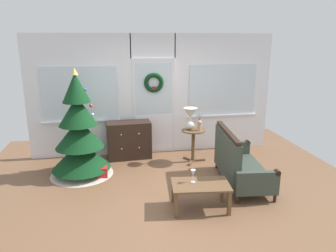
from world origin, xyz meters
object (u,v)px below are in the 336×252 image
Objects in this scene: christmas_tree at (80,138)px; settee_sofa at (237,163)px; coffee_table at (200,187)px; gift_box at (102,172)px; side_table at (193,139)px; table_lamp at (190,116)px; flower_vase at (199,125)px; wine_glass at (193,173)px; dresser_cabinet at (129,140)px.

christmas_tree reaches higher than settee_sofa.
coffee_table reaches higher than gift_box.
christmas_tree is 0.74m from gift_box.
side_table is (2.19, 0.26, -0.22)m from christmas_tree.
side_table is (-0.50, 1.12, 0.11)m from settee_sofa.
side_table is 1.92m from gift_box.
table_lamp reaches higher than flower_vase.
flower_vase is (0.16, -0.10, -0.17)m from table_lamp.
wine_glass is at bearing -104.34° from side_table.
flower_vase reaches higher than gift_box.
flower_vase reaches higher than coffee_table.
coffee_table is at bearing -139.62° from settee_sofa.
settee_sofa reaches higher than coffee_table.
dresser_cabinet is at bearing 111.66° from coffee_table.
coffee_table is (-0.85, -0.73, -0.04)m from settee_sofa.
dresser_cabinet is 2.37m from wine_glass.
table_lamp is at bearing 146.31° from side_table.
settee_sofa is 1.16m from wine_glass.
gift_box is (-0.55, -0.92, -0.29)m from dresser_cabinet.
table_lamp reaches higher than wine_glass.
table_lamp is at bearing 77.76° from wine_glass.
gift_box is (-1.92, -0.41, -0.70)m from flower_vase.
flower_vase is 1.79× the size of gift_box.
settee_sofa is 1.42m from table_lamp.
christmas_tree is 2.22m from side_table.
coffee_table is (-0.30, -1.89, -0.62)m from table_lamp.
settee_sofa is 3.61× the size of table_lamp.
side_table is (1.27, -0.45, 0.09)m from dresser_cabinet.
side_table is 1.83m from wine_glass.
dresser_cabinet is 1.35m from side_table.
flower_vase is 1.90m from coffee_table.
wine_glass reaches higher than coffee_table.
flower_vase is (-0.40, 1.06, 0.42)m from settee_sofa.
table_lamp is (-0.06, 0.04, 0.48)m from side_table.
christmas_tree reaches higher than table_lamp.
christmas_tree is at bearing 138.99° from wine_glass.
gift_box is (-1.36, 1.30, -0.44)m from wine_glass.
side_table reaches higher than gift_box.
table_lamp is at bearing 8.12° from christmas_tree.
side_table is 3.47× the size of wine_glass.
christmas_tree reaches higher than gift_box.
christmas_tree is at bearing 162.27° from settee_sofa.
side_table reaches higher than wine_glass.
gift_box is (-2.32, 0.65, -0.28)m from settee_sofa.
table_lamp is at bearing 147.99° from flower_vase.
settee_sofa is (1.77, -1.57, -0.01)m from dresser_cabinet.
settee_sofa is at bearing -69.53° from flower_vase.
wine_glass is at bearing -145.58° from settee_sofa.
dresser_cabinet is 1.37× the size of side_table.
wine_glass is (-0.95, -0.65, 0.16)m from settee_sofa.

